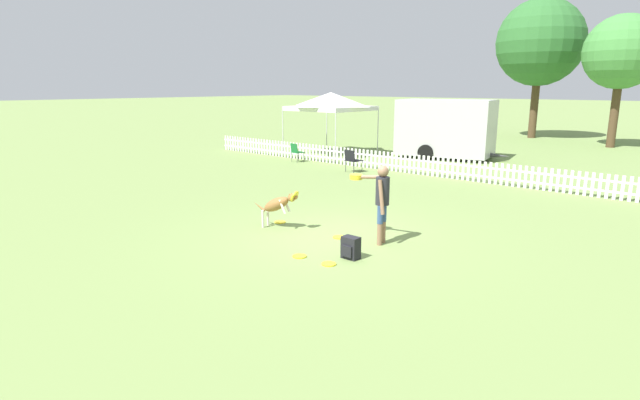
{
  "coord_description": "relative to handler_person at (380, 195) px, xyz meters",
  "views": [
    {
      "loc": [
        6.4,
        -8.0,
        3.18
      ],
      "look_at": [
        -0.45,
        -0.1,
        0.78
      ],
      "focal_mm": 28.0,
      "sensor_mm": 36.0,
      "label": 1
    }
  ],
  "objects": [
    {
      "name": "frisbee_midfield",
      "position": [
        0.05,
        -1.66,
        -1.01
      ],
      "size": [
        0.27,
        0.27,
        0.02
      ],
      "color": "yellow",
      "rests_on": "ground_plane"
    },
    {
      "name": "frisbee_near_handler",
      "position": [
        -0.65,
        -1.7,
        -1.01
      ],
      "size": [
        0.27,
        0.27,
        0.02
      ],
      "color": "yellow",
      "rests_on": "ground_plane"
    },
    {
      "name": "ground_plane",
      "position": [
        -0.86,
        -0.24,
        -1.03
      ],
      "size": [
        240.0,
        240.0,
        0.0
      ],
      "primitive_type": "plane",
      "color": "olive"
    },
    {
      "name": "tree_left_grove",
      "position": [
        -4.97,
        24.14,
        4.67
      ],
      "size": [
        5.15,
        5.15,
        8.3
      ],
      "color": "#4C3823",
      "rests_on": "ground_plane"
    },
    {
      "name": "frisbee_near_dog",
      "position": [
        -0.84,
        -0.25,
        -1.01
      ],
      "size": [
        0.27,
        0.27,
        0.02
      ],
      "color": "yellow",
      "rests_on": "ground_plane"
    },
    {
      "name": "handler_person",
      "position": [
        0.0,
        0.0,
        0.0
      ],
      "size": [
        1.06,
        0.46,
        1.62
      ],
      "rotation": [
        0.0,
        0.0,
        -4.47
      ],
      "color": "#8C664C",
      "rests_on": "ground_plane"
    },
    {
      "name": "picket_fence",
      "position": [
        -0.86,
        7.77,
        -0.67
      ],
      "size": [
        27.83,
        0.04,
        0.72
      ],
      "color": "white",
      "rests_on": "ground_plane"
    },
    {
      "name": "folding_chair_center",
      "position": [
        -9.08,
        7.07,
        -0.55
      ],
      "size": [
        0.49,
        0.51,
        0.79
      ],
      "rotation": [
        0.0,
        0.0,
        3.0
      ],
      "color": "#333338",
      "rests_on": "ground_plane"
    },
    {
      "name": "leaping_dog",
      "position": [
        -2.36,
        -0.6,
        -0.46
      ],
      "size": [
        1.18,
        0.49,
        0.92
      ],
      "rotation": [
        0.0,
        0.0,
        -1.33
      ],
      "color": "olive",
      "rests_on": "ground_plane"
    },
    {
      "name": "backpack_on_grass",
      "position": [
        0.14,
        -1.13,
        -0.82
      ],
      "size": [
        0.33,
        0.25,
        0.42
      ],
      "color": "black",
      "rests_on": "ground_plane"
    },
    {
      "name": "equipment_trailer",
      "position": [
        -4.89,
        12.34,
        0.33
      ],
      "size": [
        4.97,
        2.98,
        2.59
      ],
      "rotation": [
        0.0,
        0.0,
        0.2
      ],
      "color": "#B7B7B7",
      "rests_on": "ground_plane"
    },
    {
      "name": "frisbee_far_scatter",
      "position": [
        -2.68,
        -0.22,
        -1.01
      ],
      "size": [
        0.27,
        0.27,
        0.02
      ],
      "color": "yellow",
      "rests_on": "ground_plane"
    },
    {
      "name": "canopy_tent_main",
      "position": [
        -9.46,
        9.82,
        1.45
      ],
      "size": [
        3.21,
        3.21,
        2.89
      ],
      "color": "silver",
      "rests_on": "ground_plane"
    },
    {
      "name": "folding_chair_green_right",
      "position": [
        -5.69,
        6.56,
        -0.52
      ],
      "size": [
        0.59,
        0.6,
        0.85
      ],
      "rotation": [
        0.0,
        0.0,
        2.99
      ],
      "color": "#333338",
      "rests_on": "ground_plane"
    },
    {
      "name": "tree_right_grove",
      "position": [
        -0.1,
        21.73,
        3.8
      ],
      "size": [
        3.74,
        3.74,
        6.74
      ],
      "color": "#4C3823",
      "rests_on": "ground_plane"
    }
  ]
}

